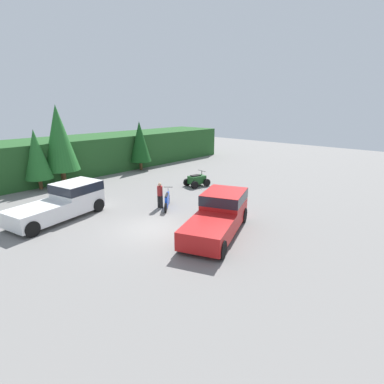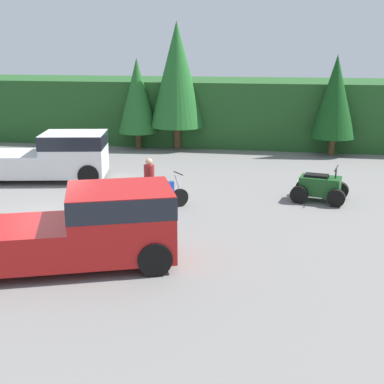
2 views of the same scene
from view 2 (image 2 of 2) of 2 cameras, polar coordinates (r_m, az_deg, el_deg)
ground_plane at (r=16.89m, az=-14.99°, el=-3.32°), size 80.00×80.00×0.00m
hillside_backdrop at (r=31.44m, az=-2.83°, el=8.83°), size 44.00×6.00×3.42m
tree_left at (r=28.28m, az=-5.85°, el=10.17°), size 2.06×2.06×4.68m
tree_mid_left at (r=28.02m, az=-1.63°, el=12.37°), size 2.85×2.85×6.49m
tree_mid_right at (r=27.17m, az=15.02°, el=9.77°), size 2.14×2.14×4.87m
pickup_truck_red at (r=13.31m, az=-11.66°, el=-3.58°), size 5.97×3.94×1.91m
pickup_truck_second at (r=22.20m, az=-14.72°, el=3.79°), size 5.74×3.16×1.91m
dirt_bike at (r=17.54m, az=-3.89°, el=-0.46°), size 1.91×1.66×1.18m
quad_atv at (r=19.13m, az=13.48°, el=0.47°), size 2.07×1.61×1.23m
rider_person at (r=17.82m, az=-4.57°, el=1.19°), size 0.46×0.46×1.68m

